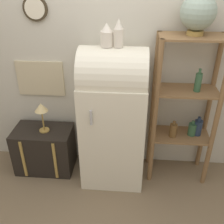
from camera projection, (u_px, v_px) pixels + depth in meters
ground_plane at (111, 189)px, 2.88m from camera, size 12.00×12.00×0.00m
wall_back at (115, 54)px, 2.72m from camera, size 7.00×0.09×2.70m
refrigerator at (113, 116)px, 2.72m from camera, size 0.66×0.61×1.51m
suitcase_trunk at (45, 149)px, 3.08m from camera, size 0.66×0.41×0.53m
shelf_unit at (185, 106)px, 2.69m from camera, size 0.65×0.36×1.60m
globe at (198, 13)px, 2.27m from camera, size 0.31×0.31×0.35m
vase_left at (107, 36)px, 2.33m from camera, size 0.11×0.11×0.21m
vase_center at (119, 34)px, 2.31m from camera, size 0.09×0.09×0.25m
desk_lamp at (41, 110)px, 2.81m from camera, size 0.14×0.14×0.34m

